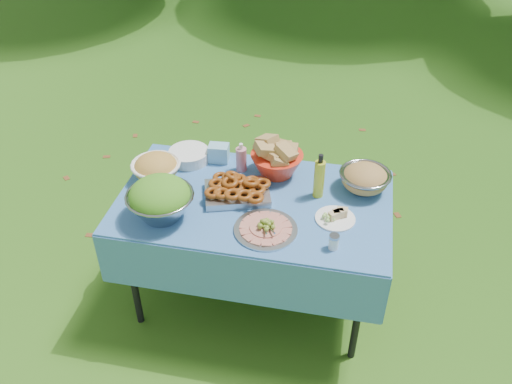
% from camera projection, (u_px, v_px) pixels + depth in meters
% --- Properties ---
extents(ground, '(80.00, 80.00, 0.00)m').
position_uv_depth(ground, '(254.00, 296.00, 3.37)').
color(ground, '#0C370A').
rests_on(ground, ground).
extents(picnic_table, '(1.46, 0.86, 0.76)m').
position_uv_depth(picnic_table, '(254.00, 252.00, 3.14)').
color(picnic_table, '#729EDB').
rests_on(picnic_table, ground).
extents(salad_bowl, '(0.45, 0.45, 0.22)m').
position_uv_depth(salad_bowl, '(160.00, 199.00, 2.74)').
color(salad_bowl, '#93959C').
rests_on(salad_bowl, picnic_table).
extents(pasta_bowl_white, '(0.34, 0.34, 0.15)m').
position_uv_depth(pasta_bowl_white, '(156.00, 167.00, 3.02)').
color(pasta_bowl_white, white).
rests_on(pasta_bowl_white, picnic_table).
extents(plate_stack, '(0.26, 0.26, 0.07)m').
position_uv_depth(plate_stack, '(189.00, 155.00, 3.20)').
color(plate_stack, white).
rests_on(plate_stack, picnic_table).
extents(wipes_box, '(0.12, 0.09, 0.11)m').
position_uv_depth(wipes_box, '(219.00, 153.00, 3.18)').
color(wipes_box, '#8ACAE9').
rests_on(wipes_box, picnic_table).
extents(sanitizer_bottle, '(0.07, 0.07, 0.18)m').
position_uv_depth(sanitizer_bottle, '(241.00, 157.00, 3.09)').
color(sanitizer_bottle, pink).
rests_on(sanitizer_bottle, picnic_table).
extents(bread_bowl, '(0.35, 0.35, 0.20)m').
position_uv_depth(bread_bowl, '(277.00, 159.00, 3.05)').
color(bread_bowl, red).
rests_on(bread_bowl, picnic_table).
extents(pasta_bowl_steel, '(0.28, 0.28, 0.15)m').
position_uv_depth(pasta_bowl_steel, '(365.00, 178.00, 2.95)').
color(pasta_bowl_steel, '#93959C').
rests_on(pasta_bowl_steel, picnic_table).
extents(fried_tray, '(0.40, 0.34, 0.08)m').
position_uv_depth(fried_tray, '(237.00, 190.00, 2.91)').
color(fried_tray, '#AEADB1').
rests_on(fried_tray, picnic_table).
extents(charcuterie_platter, '(0.42, 0.42, 0.07)m').
position_uv_depth(charcuterie_platter, '(266.00, 225.00, 2.69)').
color(charcuterie_platter, '#B4B7BB').
rests_on(charcuterie_platter, picnic_table).
extents(oil_bottle, '(0.06, 0.06, 0.26)m').
position_uv_depth(oil_bottle, '(319.00, 176.00, 2.87)').
color(oil_bottle, gold).
rests_on(oil_bottle, picnic_table).
extents(cheese_plate, '(0.23, 0.23, 0.06)m').
position_uv_depth(cheese_plate, '(336.00, 215.00, 2.77)').
color(cheese_plate, white).
rests_on(cheese_plate, picnic_table).
extents(shaker, '(0.06, 0.06, 0.08)m').
position_uv_depth(shaker, '(334.00, 242.00, 2.59)').
color(shaker, white).
rests_on(shaker, picnic_table).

